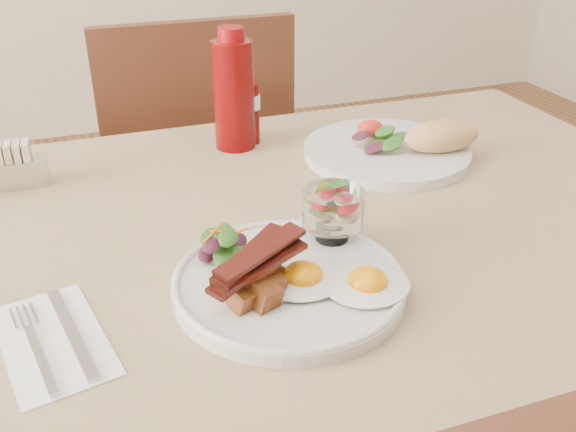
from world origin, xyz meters
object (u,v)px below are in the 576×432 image
at_px(main_plate, 289,284).
at_px(second_plate, 399,146).
at_px(chair_far, 195,181).
at_px(fruit_cup, 333,208).
at_px(sugar_caddy, 20,167).
at_px(ketchup_bottle, 234,93).
at_px(hot_sauce_bottle, 250,110).
at_px(table, 285,279).

bearing_deg(main_plate, second_plate, 44.70).
xyz_separation_m(chair_far, fruit_cup, (0.04, -0.74, 0.29)).
bearing_deg(fruit_cup, second_plate, 46.48).
xyz_separation_m(fruit_cup, sugar_caddy, (-0.39, 0.35, -0.03)).
relative_size(ketchup_bottle, sugar_caddy, 2.63).
xyz_separation_m(main_plate, sugar_caddy, (-0.30, 0.41, 0.02)).
distance_m(fruit_cup, second_plate, 0.34).
bearing_deg(hot_sauce_bottle, fruit_cup, -91.07).
distance_m(second_plate, ketchup_bottle, 0.30).
bearing_deg(second_plate, hot_sauce_bottle, 145.89).
xyz_separation_m(second_plate, sugar_caddy, (-0.62, 0.10, 0.01)).
relative_size(main_plate, sugar_caddy, 3.46).
distance_m(second_plate, sugar_caddy, 0.63).
height_order(second_plate, sugar_caddy, second_plate).
relative_size(table, sugar_caddy, 16.45).
height_order(hot_sauce_bottle, sugar_caddy, hot_sauce_bottle).
height_order(second_plate, hot_sauce_bottle, hot_sauce_bottle).
bearing_deg(table, second_plate, 31.83).
height_order(fruit_cup, second_plate, fruit_cup).
bearing_deg(main_plate, sugar_caddy, 126.14).
xyz_separation_m(table, fruit_cup, (0.04, -0.08, 0.15)).
distance_m(table, fruit_cup, 0.17).
bearing_deg(sugar_caddy, main_plate, -50.45).
bearing_deg(sugar_caddy, chair_far, 51.88).
bearing_deg(chair_far, table, -90.00).
relative_size(fruit_cup, hot_sauce_bottle, 0.63).
bearing_deg(sugar_caddy, table, -34.24).
bearing_deg(second_plate, fruit_cup, -133.52).
height_order(chair_far, second_plate, chair_far).
height_order(chair_far, ketchup_bottle, ketchup_bottle).
relative_size(chair_far, hot_sauce_bottle, 7.20).
distance_m(table, hot_sauce_bottle, 0.36).
xyz_separation_m(main_plate, ketchup_bottle, (0.06, 0.46, 0.09)).
bearing_deg(fruit_cup, ketchup_bottle, 93.57).
relative_size(main_plate, fruit_cup, 3.42).
distance_m(chair_far, hot_sauce_bottle, 0.45).
distance_m(chair_far, sugar_caddy, 0.59).
relative_size(table, chair_far, 1.43).
height_order(table, hot_sauce_bottle, hot_sauce_bottle).
relative_size(table, ketchup_bottle, 6.25).
bearing_deg(table, fruit_cup, -63.20).
height_order(fruit_cup, sugar_caddy, fruit_cup).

